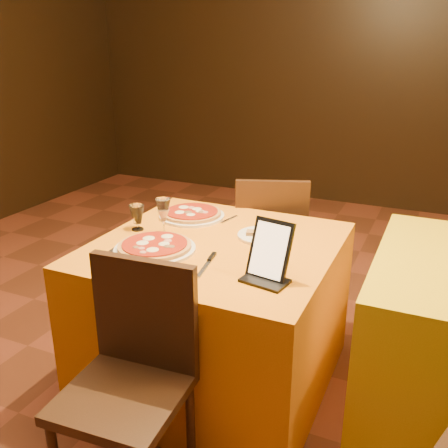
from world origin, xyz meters
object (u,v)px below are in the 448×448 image
at_px(pizza_far, 192,214).
at_px(wine_glass, 164,217).
at_px(water_glass, 137,218).
at_px(pizza_near, 155,247).
at_px(chair_main_near, 123,396).
at_px(chair_main_far, 270,243).
at_px(main_table, 217,313).
at_px(tablet, 270,250).

distance_m(pizza_far, wine_glass, 0.30).
bearing_deg(water_glass, pizza_near, -41.06).
relative_size(chair_main_near, chair_main_far, 1.00).
height_order(main_table, pizza_far, pizza_far).
distance_m(wine_glass, tablet, 0.67).
bearing_deg(wine_glass, chair_main_near, -70.46).
bearing_deg(chair_main_near, wine_glass, 105.65).
xyz_separation_m(wine_glass, water_glass, (-0.16, 0.01, -0.03)).
bearing_deg(pizza_near, water_glass, 138.94).
distance_m(main_table, pizza_far, 0.56).
bearing_deg(pizza_near, chair_main_far, 77.60).
relative_size(chair_main_near, pizza_near, 2.45).
xyz_separation_m(pizza_far, tablet, (0.63, -0.52, 0.10)).
relative_size(pizza_far, tablet, 1.45).
bearing_deg(main_table, chair_main_near, -90.00).
distance_m(pizza_near, water_glass, 0.30).
bearing_deg(chair_main_far, pizza_far, 41.27).
xyz_separation_m(pizza_near, pizza_far, (-0.06, 0.48, -0.00)).
distance_m(chair_main_near, water_glass, 0.97).
bearing_deg(tablet, pizza_far, 150.61).
distance_m(pizza_far, water_glass, 0.33).
bearing_deg(pizza_near, tablet, -4.57).
bearing_deg(water_glass, tablet, -16.73).
height_order(main_table, pizza_near, pizza_near).
xyz_separation_m(chair_main_far, pizza_far, (-0.28, -0.51, 0.31)).
bearing_deg(pizza_far, wine_glass, -89.64).
height_order(chair_main_near, wine_glass, wine_glass).
height_order(pizza_near, wine_glass, wine_glass).
xyz_separation_m(chair_main_near, tablet, (0.35, 0.55, 0.41)).
bearing_deg(tablet, wine_glass, 170.25).
bearing_deg(pizza_far, main_table, -45.44).
bearing_deg(water_glass, main_table, 0.40).
bearing_deg(main_table, wine_glass, -177.96).
bearing_deg(chair_main_near, main_table, 86.11).
relative_size(main_table, chair_main_far, 1.21).
bearing_deg(tablet, pizza_near, -174.21).
xyz_separation_m(main_table, pizza_near, (-0.22, -0.19, 0.39)).
xyz_separation_m(pizza_far, water_glass, (-0.16, -0.29, 0.05)).
relative_size(pizza_near, water_glass, 2.86).
relative_size(chair_main_far, pizza_near, 2.45).
relative_size(wine_glass, water_glass, 1.46).
bearing_deg(pizza_far, chair_main_near, -75.44).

